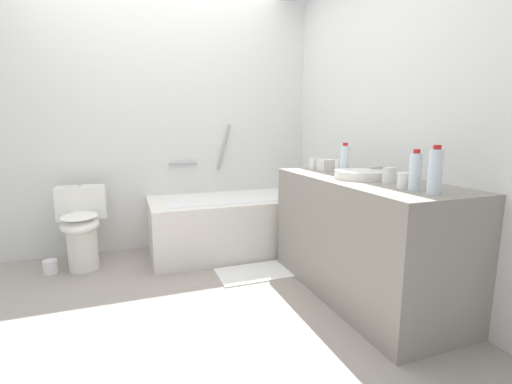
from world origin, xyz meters
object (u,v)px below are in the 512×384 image
at_px(sink_faucet, 382,172).
at_px(water_bottle_0, 345,160).
at_px(water_bottle_1, 435,171).
at_px(water_bottle_2, 415,171).
at_px(toilet, 81,225).
at_px(drinking_glass_2, 388,175).
at_px(tissue_box, 327,165).
at_px(bath_mat, 254,273).
at_px(drinking_glass_0, 313,164).
at_px(bathtub, 238,222).
at_px(drinking_glass_1, 339,166).
at_px(toilet_paper_roll, 50,267).
at_px(sink_basin, 359,175).
at_px(drinking_glass_3, 403,180).

relative_size(sink_faucet, water_bottle_0, 0.65).
relative_size(water_bottle_1, water_bottle_2, 1.13).
relative_size(toilet, drinking_glass_2, 7.18).
distance_m(tissue_box, bath_mat, 1.06).
bearing_deg(drinking_glass_0, water_bottle_0, -82.18).
bearing_deg(bath_mat, toilet, 154.24).
xyz_separation_m(bathtub, drinking_glass_0, (0.49, -0.57, 0.60)).
relative_size(water_bottle_0, water_bottle_2, 1.03).
bearing_deg(drinking_glass_1, toilet_paper_roll, 160.04).
height_order(drinking_glass_2, bath_mat, drinking_glass_2).
height_order(sink_basin, drinking_glass_2, drinking_glass_2).
bearing_deg(water_bottle_1, tissue_box, 89.12).
height_order(water_bottle_0, water_bottle_1, water_bottle_1).
bearing_deg(water_bottle_0, bath_mat, 149.64).
bearing_deg(water_bottle_2, bathtub, 107.17).
bearing_deg(sink_basin, tissue_box, 86.06).
bearing_deg(drinking_glass_3, toilet_paper_roll, 143.72).
bearing_deg(bathtub, sink_basin, -66.49).
xyz_separation_m(drinking_glass_0, drinking_glass_1, (0.09, -0.25, 0.01)).
bearing_deg(drinking_glass_2, drinking_glass_1, 89.22).
relative_size(tissue_box, bath_mat, 0.20).
distance_m(drinking_glass_1, tissue_box, 0.14).
distance_m(bathtub, water_bottle_2, 1.87).
distance_m(water_bottle_2, drinking_glass_0, 1.09).
bearing_deg(sink_faucet, drinking_glass_0, 109.60).
bearing_deg(toilet, water_bottle_0, 62.49).
bearing_deg(drinking_glass_1, drinking_glass_2, -90.78).
relative_size(drinking_glass_2, tissue_box, 0.80).
height_order(sink_faucet, water_bottle_2, water_bottle_2).
bearing_deg(bath_mat, tissue_box, -8.43).
distance_m(toilet, water_bottle_2, 2.59).
height_order(drinking_glass_0, tissue_box, tissue_box).
distance_m(sink_faucet, drinking_glass_0, 0.63).
xyz_separation_m(water_bottle_0, bath_mat, (-0.59, 0.34, -0.94)).
xyz_separation_m(water_bottle_2, drinking_glass_0, (-0.03, 1.09, -0.06)).
distance_m(bathtub, drinking_glass_3, 1.77).
distance_m(toilet, drinking_glass_2, 2.45).
bearing_deg(bath_mat, bathtub, 85.43).
height_order(sink_faucet, drinking_glass_1, drinking_glass_1).
relative_size(bathtub, toilet, 2.36).
height_order(toilet, drinking_glass_3, drinking_glass_3).
bearing_deg(toilet, toilet_paper_roll, -76.58).
bearing_deg(water_bottle_1, bathtub, 106.37).
bearing_deg(toilet, water_bottle_1, 45.80).
relative_size(water_bottle_1, drinking_glass_3, 2.79).
height_order(drinking_glass_0, drinking_glass_1, drinking_glass_1).
bearing_deg(toilet_paper_roll, drinking_glass_0, -14.44).
relative_size(water_bottle_1, bath_mat, 0.43).
xyz_separation_m(sink_basin, sink_faucet, (0.19, 0.00, 0.01)).
relative_size(bathtub, sink_basin, 4.95).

